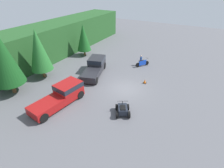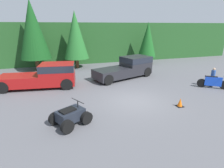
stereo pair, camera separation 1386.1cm
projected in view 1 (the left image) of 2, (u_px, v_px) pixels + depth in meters
The scene contains 11 objects.
ground_plane at pixel (126, 89), 21.23m from camera, with size 80.00×80.00×0.00m, color #5B5B60.
hillside_backdrop at pixel (31, 47), 26.51m from camera, with size 44.00×6.00×5.21m.
tree_left at pixel (3, 57), 18.37m from camera, with size 3.28×3.28×7.46m.
tree_mid_left at pixel (39, 50), 21.96m from camera, with size 2.83×2.83×6.44m.
tree_mid_right at pixel (83, 38), 29.15m from camera, with size 2.32×2.32×5.28m.
pickup_truck_red at pixel (62, 94), 18.37m from camera, with size 6.12×2.86×1.94m.
pickup_truck_second at pixel (95, 66), 24.40m from camera, with size 6.20×3.75×1.94m.
dirt_bike at pixel (142, 63), 26.55m from camera, with size 1.96×1.45×1.21m.
quad_atv at pixel (123, 110), 17.08m from camera, with size 2.23×2.07×1.17m.
rider_person at pixel (141, 60), 26.71m from camera, with size 0.42×0.42×1.60m.
traffic_cone at pixel (145, 81), 22.29m from camera, with size 0.42×0.42×0.55m.
Camera 1 is at (-16.52, -7.16, 11.39)m, focal length 28.00 mm.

